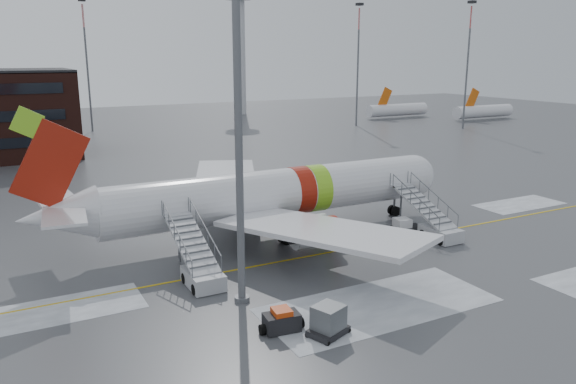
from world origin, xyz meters
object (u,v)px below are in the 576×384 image
airliner (266,195)px  pushback_tug (405,227)px  airstair_aft (199,267)px  uld_container (328,321)px  baggage_tractor (282,322)px  light_mast_near (237,82)px  airstair_fwd (434,224)px

airliner → pushback_tug: (10.22, -4.88, -2.81)m
airstair_aft → uld_container: bearing=-69.8°
airliner → uld_container: bearing=-104.6°
uld_container → baggage_tractor: 2.49m
uld_container → airstair_aft: bearing=110.2°
light_mast_near → airstair_fwd: bearing=12.0°
pushback_tug → baggage_tractor: pushback_tug is taller
airstair_fwd → uld_container: size_ratio=3.21×
airstair_fwd → airliner: bearing=151.0°
airstair_fwd → light_mast_near: bearing=-168.0°
pushback_tug → light_mast_near: bearing=-161.7°
airliner → baggage_tractor: size_ratio=14.03×
baggage_tractor → airstair_aft: bearing=101.4°
airstair_fwd → baggage_tractor: (-18.03, -8.32, -0.53)m
baggage_tractor → airliner: bearing=67.3°
airliner → pushback_tug: airliner is taller
uld_container → baggage_tractor: bearing=141.9°
airstair_aft → uld_container: airstair_aft is taller
airliner → pushback_tug: 11.67m
airliner → airstair_aft: (-7.90, -6.54, -2.35)m
baggage_tractor → light_mast_near: light_mast_near is taller
airliner → airstair_aft: size_ratio=4.55×
airliner → pushback_tug: size_ratio=13.67×
uld_container → baggage_tractor: uld_container is taller
baggage_tractor → airstair_fwd: bearing=24.8°
pushback_tug → airliner: bearing=154.5°
pushback_tug → uld_container: uld_container is taller
airstair_fwd → pushback_tug: (-1.59, 1.66, -0.46)m
pushback_tug → uld_container: 18.51m
uld_container → light_mast_near: 13.66m
pushback_tug → baggage_tractor: (-16.44, -9.98, -0.07)m
airstair_fwd → uld_container: (-16.08, -9.85, -0.30)m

